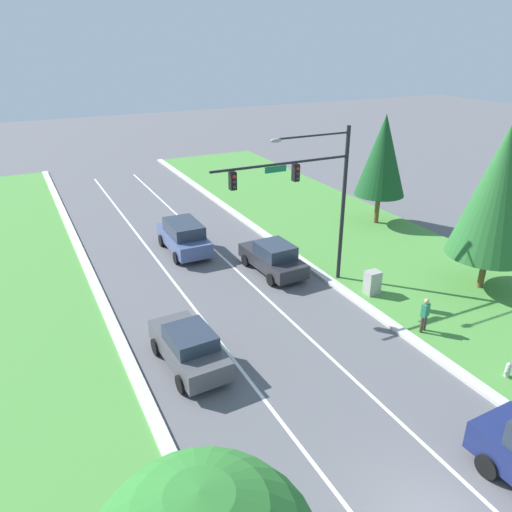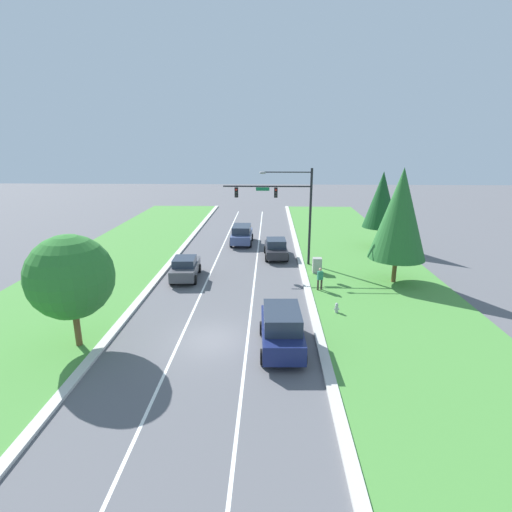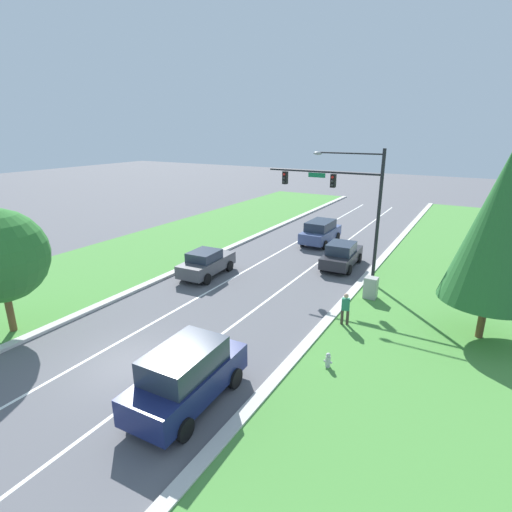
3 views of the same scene
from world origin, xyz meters
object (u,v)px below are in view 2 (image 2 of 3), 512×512
Objects in this scene: utility_cabinet at (317,266)px; conifer_far_right_tree at (400,214)px; slate_blue_suv at (242,234)px; fire_hydrant at (337,308)px; pedestrian at (320,278)px; graphite_sedan at (185,268)px; oak_near_left_tree at (70,277)px; navy_suv at (282,329)px; charcoal_sedan at (276,248)px; conifer_near_right_tree at (382,200)px; traffic_signal_mast at (286,202)px.

utility_cabinet is 7.39m from conifer_far_right_tree.
fire_hydrant is at bearing -67.44° from slate_blue_suv.
fire_hydrant is (0.58, -3.87, -0.59)m from pedestrian.
pedestrian is 7.37m from conifer_far_right_tree.
oak_near_left_tree is (-3.33, -10.69, 2.89)m from graphite_sedan.
navy_suv is 7.00× the size of fire_hydrant.
graphite_sedan is at bearing -141.83° from charcoal_sedan.
charcoal_sedan is (3.45, -4.90, -0.14)m from slate_blue_suv.
charcoal_sedan is at bearing -160.04° from conifer_near_right_tree.
conifer_far_right_tree is (19.05, 10.28, 1.43)m from oak_near_left_tree.
fire_hydrant is 15.02m from oak_near_left_tree.
slate_blue_suv is 0.82× the size of oak_near_left_tree.
slate_blue_suv is at bearing 72.33° from oak_near_left_tree.
slate_blue_suv reaches higher than fire_hydrant.
oak_near_left_tree is (-13.33, -8.40, 2.83)m from pedestrian.
conifer_near_right_tree is 1.27× the size of oak_near_left_tree.
fire_hydrant is (10.58, -6.16, -0.53)m from graphite_sedan.
navy_suv is 1.02× the size of slate_blue_suv.
traffic_signal_mast reaches higher than charcoal_sedan.
oak_near_left_tree reaches higher than pedestrian.
slate_blue_suv reaches higher than graphite_sedan.
pedestrian is (6.43, -13.28, -0.07)m from slate_blue_suv.
fire_hydrant is at bearing -74.17° from traffic_signal_mast.
fire_hydrant is (3.49, 4.42, -0.77)m from navy_suv.
conifer_far_right_tree reaches higher than utility_cabinet.
slate_blue_suv is 3.72× the size of utility_cabinet.
navy_suv reaches higher than utility_cabinet.
conifer_near_right_tree reaches higher than pedestrian.
navy_suv is at bearing -128.26° from fire_hydrant.
graphite_sedan is 0.97× the size of charcoal_sedan.
traffic_signal_mast reaches higher than slate_blue_suv.
graphite_sedan is 3.50× the size of utility_cabinet.
conifer_far_right_tree is (5.72, 1.88, 4.26)m from pedestrian.
charcoal_sedan is 0.79× the size of oak_near_left_tree.
fire_hydrant is (2.82, -9.96, -5.04)m from traffic_signal_mast.
charcoal_sedan is at bearing -85.91° from pedestrian.
graphite_sedan is 10.26m from pedestrian.
pedestrian is 0.23× the size of conifer_near_right_tree.
conifer_far_right_tree reaches higher than fire_hydrant.
navy_suv is 10.75m from oak_near_left_tree.
traffic_signal_mast is 4.81× the size of pedestrian.
traffic_signal_mast is 15.02m from navy_suv.
conifer_far_right_tree is at bearing 28.35° from oak_near_left_tree.
oak_near_left_tree reaches higher than fire_hydrant.
conifer_near_right_tree is 28.97m from oak_near_left_tree.
traffic_signal_mast is at bearing -74.99° from charcoal_sedan.
traffic_signal_mast is 11.51m from fire_hydrant.
slate_blue_suv is at bearing 125.21° from utility_cabinet.
navy_suv is 23.00m from conifer_near_right_tree.
pedestrian is at bearing -16.05° from graphite_sedan.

